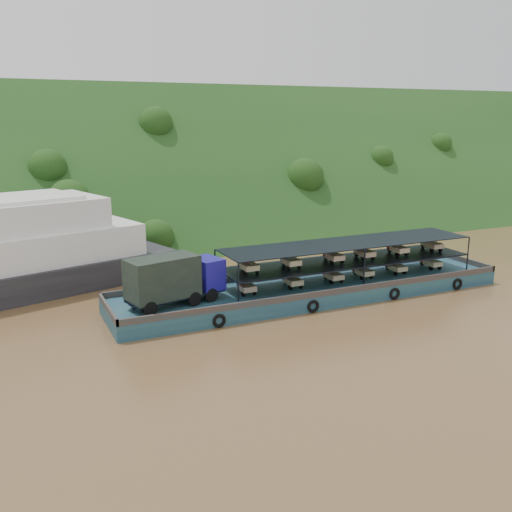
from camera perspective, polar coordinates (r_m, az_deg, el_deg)
name	(u,v)px	position (r m, az deg, el deg)	size (l,w,h in m)	color
ground	(291,297)	(49.68, 3.55, -4.10)	(160.00, 160.00, 0.00)	brown
hillside	(172,227)	(82.23, -8.36, 2.89)	(140.00, 28.00, 28.00)	#183914
cargo_barge	(297,286)	(48.53, 4.11, -2.97)	(35.00, 7.18, 5.06)	navy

